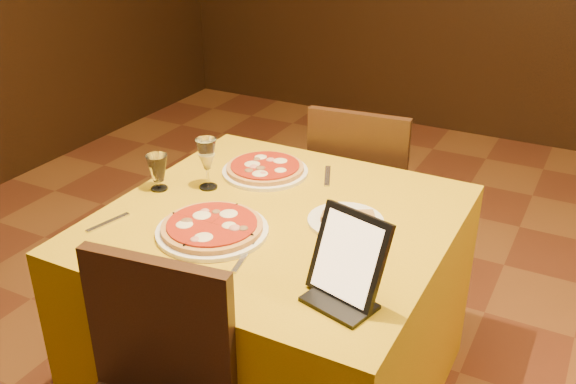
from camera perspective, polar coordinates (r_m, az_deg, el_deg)
The scene contains 11 objects.
main_table at distance 2.31m, azimuth -0.88°, elevation -10.39°, with size 1.10×1.10×0.75m, color #BA920B.
chair_main_far at distance 2.91m, azimuth 6.96°, elevation -0.33°, with size 0.46×0.46×0.91m, color black, non-canonical shape.
pizza_near at distance 2.02m, azimuth -6.76°, elevation -3.25°, with size 0.35×0.35×0.03m.
pizza_far at distance 2.40m, azimuth -2.05°, elevation 2.00°, with size 0.32×0.32×0.03m.
cutlet_dish at distance 2.07m, azimuth 5.15°, elevation -2.45°, with size 0.25×0.25×0.03m.
wine_glass at distance 2.27m, azimuth -7.20°, elevation 2.54°, with size 0.07×0.07×0.19m, color #EFEE87, non-canonical shape.
water_glass at distance 2.30m, azimuth -11.49°, elevation 1.70°, with size 0.07×0.07×0.13m, color silver, non-canonical shape.
tablet at distance 1.67m, azimuth 5.41°, elevation -5.74°, with size 0.21×0.02×0.24m, color black.
knife at distance 1.90m, azimuth -3.76°, elevation -5.56°, with size 0.20×0.02×0.01m, color silver.
fork_near at distance 2.14m, azimuth -15.70°, elevation -2.63°, with size 0.16×0.02×0.01m, color silver.
fork_far at distance 2.38m, azimuth 3.52°, elevation 1.43°, with size 0.18×0.02×0.01m, color #B2B3B9.
Camera 1 is at (0.31, -1.16, 1.76)m, focal length 40.00 mm.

